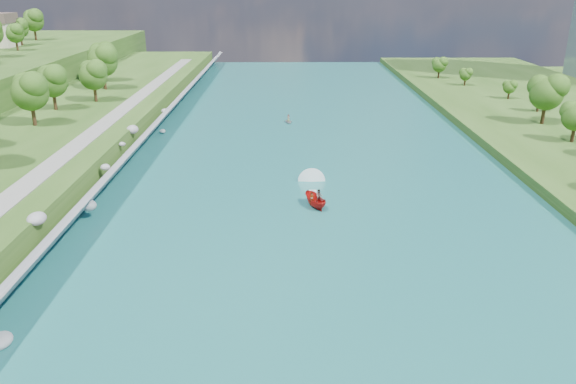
{
  "coord_description": "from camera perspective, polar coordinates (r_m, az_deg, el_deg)",
  "views": [
    {
      "loc": [
        -3.65,
        -47.23,
        24.66
      ],
      "look_at": [
        -3.36,
        11.95,
        2.5
      ],
      "focal_mm": 35.0,
      "sensor_mm": 36.0,
      "label": 1
    }
  ],
  "objects": [
    {
      "name": "raft",
      "position": [
        105.41,
        0.04,
        7.24
      ],
      "size": [
        2.19,
        2.8,
        1.52
      ],
      "rotation": [
        0.0,
        0.0,
        0.15
      ],
      "color": "gray",
      "rests_on": "river_water"
    },
    {
      "name": "motorboat",
      "position": [
        66.72,
        2.71,
        -0.46
      ],
      "size": [
        3.6,
        19.03,
        1.94
      ],
      "rotation": [
        0.0,
        0.0,
        3.53
      ],
      "color": "#AC110D",
      "rests_on": "river_water"
    },
    {
      "name": "riprap_bank",
      "position": [
        73.32,
        -17.91,
        1.35
      ],
      "size": [
        4.93,
        236.0,
        4.28
      ],
      "color": "slate",
      "rests_on": "ground"
    },
    {
      "name": "trees_ridge",
      "position": [
        154.47,
        -26.86,
        14.41
      ],
      "size": [
        14.63,
        58.69,
        10.28
      ],
      "color": "#284D14",
      "rests_on": "ridge_west"
    },
    {
      "name": "riverside_path",
      "position": [
        76.14,
        -22.56,
        2.83
      ],
      "size": [
        3.0,
        200.0,
        0.1
      ],
      "primitive_type": "cube",
      "color": "gray",
      "rests_on": "berm_west"
    },
    {
      "name": "river_water",
      "position": [
        71.69,
        2.66,
        0.43
      ],
      "size": [
        55.0,
        240.0,
        0.1
      ],
      "primitive_type": "cube",
      "color": "#175A58",
      "rests_on": "ground"
    },
    {
      "name": "ground",
      "position": [
        53.4,
        3.7,
        -7.02
      ],
      "size": [
        260.0,
        260.0,
        0.0
      ],
      "primitive_type": "plane",
      "color": "#2D5119",
      "rests_on": "ground"
    }
  ]
}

